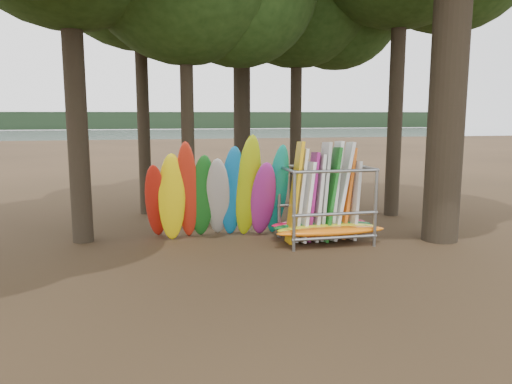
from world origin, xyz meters
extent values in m
plane|color=#47331E|center=(0.00, 0.00, 0.00)|extent=(120.00, 120.00, 0.00)
plane|color=gray|center=(0.00, 60.00, 0.00)|extent=(160.00, 160.00, 0.00)
cube|color=black|center=(0.00, 110.00, 2.00)|extent=(160.00, 4.00, 4.00)
cylinder|color=black|center=(-5.02, 2.42, 5.46)|extent=(0.57, 0.57, 10.91)
cylinder|color=black|center=(-3.25, 6.19, 5.42)|extent=(0.43, 0.43, 10.84)
cylinder|color=black|center=(0.51, 7.18, 6.67)|extent=(0.65, 0.65, 13.33)
cylinder|color=black|center=(2.64, 6.99, 5.04)|extent=(0.44, 0.44, 10.08)
cylinder|color=black|center=(-1.92, 3.34, 4.74)|extent=(0.40, 0.40, 9.48)
cylinder|color=black|center=(5.34, 4.00, 6.08)|extent=(0.51, 0.51, 12.16)
ellipsoid|color=red|center=(-2.97, 1.96, 1.14)|extent=(0.72, 1.75, 2.41)
ellipsoid|color=yellow|center=(-2.54, 1.69, 1.28)|extent=(0.76, 1.11, 2.65)
ellipsoid|color=red|center=(-2.10, 1.73, 1.44)|extent=(0.78, 1.66, 3.00)
ellipsoid|color=#1C6C21|center=(-1.67, 1.84, 1.25)|extent=(0.70, 1.48, 2.63)
ellipsoid|color=#BBBAB4|center=(-1.24, 1.80, 1.21)|extent=(0.92, 2.00, 2.60)
ellipsoid|color=#106DB2|center=(-0.81, 1.86, 1.36)|extent=(0.70, 1.34, 2.83)
ellipsoid|color=#A6BD0F|center=(-0.37, 1.71, 1.52)|extent=(0.78, 1.37, 3.14)
ellipsoid|color=#A82992|center=(0.06, 1.68, 1.14)|extent=(0.80, 1.47, 2.42)
ellipsoid|color=#149987|center=(0.49, 1.69, 1.38)|extent=(0.61, 1.46, 2.87)
ellipsoid|color=orange|center=(1.69, 0.40, 0.42)|extent=(3.12, 0.55, 0.24)
ellipsoid|color=yellow|center=(1.69, 0.73, 0.42)|extent=(2.91, 0.55, 0.24)
ellipsoid|color=#166425|center=(1.69, 1.08, 0.42)|extent=(2.95, 0.55, 0.24)
ellipsoid|color=red|center=(1.69, 1.39, 0.42)|extent=(2.89, 0.55, 0.24)
cube|color=#DA9E0B|center=(0.81, 0.98, 1.42)|extent=(0.51, 0.78, 2.86)
cube|color=silver|center=(0.98, 1.15, 1.31)|extent=(0.44, 0.78, 2.65)
cube|color=white|center=(1.16, 1.02, 1.13)|extent=(0.44, 0.77, 2.29)
cube|color=#92186B|center=(1.33, 1.13, 1.26)|extent=(0.41, 0.77, 2.55)
cube|color=silver|center=(1.51, 1.03, 1.23)|extent=(0.37, 0.76, 2.50)
cube|color=silver|center=(1.69, 1.14, 1.40)|extent=(0.37, 0.79, 2.83)
cube|color=#176A1C|center=(1.86, 0.97, 1.34)|extent=(0.53, 0.77, 2.69)
cube|color=white|center=(2.04, 1.17, 1.41)|extent=(0.45, 0.78, 2.85)
cube|color=silver|center=(2.22, 1.02, 1.41)|extent=(0.67, 0.76, 2.83)
cube|color=orange|center=(2.39, 1.19, 1.31)|extent=(0.53, 0.81, 2.65)
cube|color=silver|center=(2.57, 1.02, 1.12)|extent=(0.33, 0.77, 2.28)
camera|label=1|loc=(-3.19, -12.14, 3.60)|focal=35.00mm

